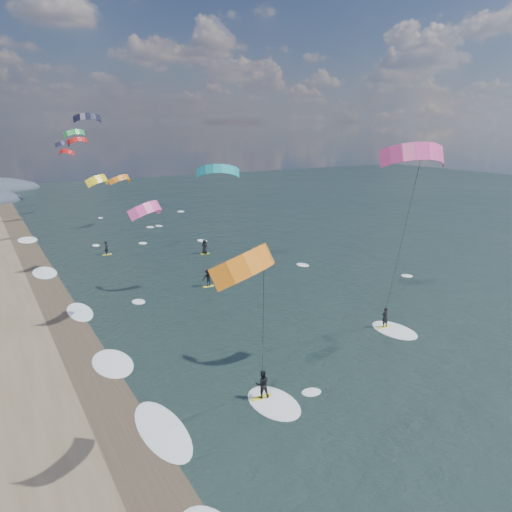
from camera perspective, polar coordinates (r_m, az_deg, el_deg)
ground at (r=28.91m, az=14.47°, el=-18.83°), size 260.00×260.00×0.00m
wet_sand_strip at (r=31.54m, az=-16.36°, el=-15.87°), size 3.00×240.00×0.00m
kitesurfer_near_a at (r=33.14m, az=17.69°, el=6.49°), size 7.78×8.89×15.26m
kitesurfer_near_b at (r=23.20m, az=1.14°, el=-6.29°), size 7.13×9.05×11.82m
far_kitesurfers at (r=56.37m, az=-7.67°, el=-0.53°), size 11.82×18.50×1.82m
bg_kite_field at (r=75.03m, az=-17.25°, el=11.22°), size 12.44×76.92×10.16m
shoreline_surf at (r=35.85m, az=-16.34°, el=-11.92°), size 2.40×79.40×0.11m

